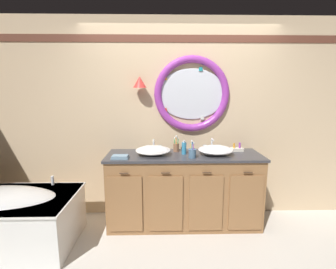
{
  "coord_description": "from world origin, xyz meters",
  "views": [
    {
      "loc": [
        -0.23,
        -2.71,
        1.69
      ],
      "look_at": [
        -0.16,
        0.25,
        1.16
      ],
      "focal_mm": 26.65,
      "sensor_mm": 36.0,
      "label": 1
    }
  ],
  "objects_px": {
    "sink_basin_left": "(153,150)",
    "sink_basin_right": "(216,150)",
    "toiletry_basket": "(237,149)",
    "toothbrush_holder_left": "(176,147)",
    "folded_hand_towel": "(120,157)",
    "soap_dispenser": "(184,148)",
    "toothbrush_holder_right": "(192,153)"
  },
  "relations": [
    {
      "from": "sink_basin_left",
      "to": "toiletry_basket",
      "type": "bearing_deg",
      "value": 8.97
    },
    {
      "from": "sink_basin_right",
      "to": "toiletry_basket",
      "type": "bearing_deg",
      "value": 28.57
    },
    {
      "from": "toothbrush_holder_left",
      "to": "toothbrush_holder_right",
      "type": "distance_m",
      "value": 0.35
    },
    {
      "from": "sink_basin_right",
      "to": "folded_hand_towel",
      "type": "relative_size",
      "value": 2.16
    },
    {
      "from": "sink_basin_left",
      "to": "toiletry_basket",
      "type": "xyz_separation_m",
      "value": [
        1.08,
        0.17,
        -0.03
      ]
    },
    {
      "from": "toothbrush_holder_right",
      "to": "sink_basin_left",
      "type": "bearing_deg",
      "value": 162.93
    },
    {
      "from": "sink_basin_left",
      "to": "sink_basin_right",
      "type": "relative_size",
      "value": 1.0
    },
    {
      "from": "toothbrush_holder_right",
      "to": "sink_basin_right",
      "type": "bearing_deg",
      "value": 25.13
    },
    {
      "from": "folded_hand_towel",
      "to": "toiletry_basket",
      "type": "relative_size",
      "value": 1.21
    },
    {
      "from": "toothbrush_holder_left",
      "to": "toiletry_basket",
      "type": "distance_m",
      "value": 0.79
    },
    {
      "from": "toothbrush_holder_left",
      "to": "soap_dispenser",
      "type": "height_order",
      "value": "toothbrush_holder_left"
    },
    {
      "from": "folded_hand_towel",
      "to": "toothbrush_holder_right",
      "type": "bearing_deg",
      "value": 0.55
    },
    {
      "from": "toiletry_basket",
      "to": "toothbrush_holder_left",
      "type": "bearing_deg",
      "value": -179.44
    },
    {
      "from": "toothbrush_holder_left",
      "to": "folded_hand_towel",
      "type": "relative_size",
      "value": 1.09
    },
    {
      "from": "toothbrush_holder_right",
      "to": "folded_hand_towel",
      "type": "bearing_deg",
      "value": -179.45
    },
    {
      "from": "sink_basin_right",
      "to": "folded_hand_towel",
      "type": "xyz_separation_m",
      "value": [
        -1.14,
        -0.15,
        -0.04
      ]
    },
    {
      "from": "sink_basin_right",
      "to": "soap_dispenser",
      "type": "bearing_deg",
      "value": 174.93
    },
    {
      "from": "folded_hand_towel",
      "to": "toiletry_basket",
      "type": "bearing_deg",
      "value": 12.42
    },
    {
      "from": "folded_hand_towel",
      "to": "soap_dispenser",
      "type": "bearing_deg",
      "value": 13.68
    },
    {
      "from": "sink_basin_left",
      "to": "sink_basin_right",
      "type": "height_order",
      "value": "same"
    },
    {
      "from": "sink_basin_right",
      "to": "toothbrush_holder_right",
      "type": "xyz_separation_m",
      "value": [
        -0.3,
        -0.14,
        0.0
      ]
    },
    {
      "from": "toothbrush_holder_right",
      "to": "toiletry_basket",
      "type": "relative_size",
      "value": 1.36
    },
    {
      "from": "sink_basin_left",
      "to": "toothbrush_holder_left",
      "type": "xyz_separation_m",
      "value": [
        0.29,
        0.16,
        0.0
      ]
    },
    {
      "from": "toothbrush_holder_left",
      "to": "toothbrush_holder_right",
      "type": "xyz_separation_m",
      "value": [
        0.17,
        -0.3,
        -0.0
      ]
    },
    {
      "from": "sink_basin_left",
      "to": "toiletry_basket",
      "type": "distance_m",
      "value": 1.09
    },
    {
      "from": "sink_basin_right",
      "to": "toothbrush_holder_right",
      "type": "distance_m",
      "value": 0.33
    },
    {
      "from": "sink_basin_left",
      "to": "sink_basin_right",
      "type": "distance_m",
      "value": 0.76
    },
    {
      "from": "toothbrush_holder_right",
      "to": "toothbrush_holder_left",
      "type": "bearing_deg",
      "value": 119.46
    },
    {
      "from": "toothbrush_holder_right",
      "to": "toiletry_basket",
      "type": "xyz_separation_m",
      "value": [
        0.61,
        0.31,
        -0.03
      ]
    },
    {
      "from": "toothbrush_holder_left",
      "to": "sink_basin_left",
      "type": "bearing_deg",
      "value": -150.8
    },
    {
      "from": "toothbrush_holder_right",
      "to": "folded_hand_towel",
      "type": "relative_size",
      "value": 1.12
    },
    {
      "from": "folded_hand_towel",
      "to": "sink_basin_left",
      "type": "bearing_deg",
      "value": 21.73
    }
  ]
}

